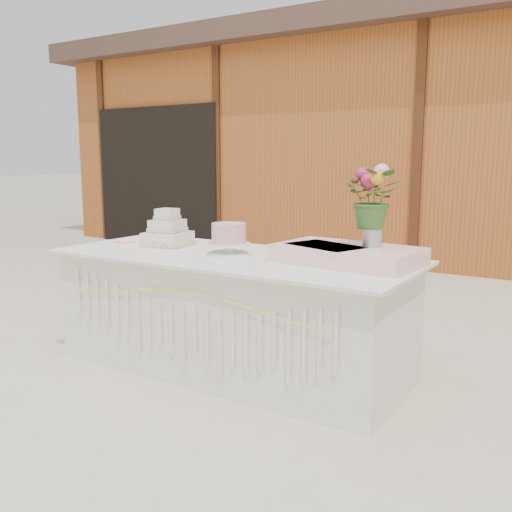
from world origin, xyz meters
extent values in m
plane|color=beige|center=(0.00, 0.00, 0.00)|extent=(80.00, 80.00, 0.00)
cube|color=#93501F|center=(0.00, 6.00, 1.50)|extent=(12.00, 4.00, 3.00)
cube|color=#422D25|center=(0.00, 6.00, 3.15)|extent=(12.60, 4.60, 0.30)
cube|color=black|center=(-4.20, 3.98, 1.10)|extent=(2.40, 0.08, 2.20)
cube|color=silver|center=(0.00, 0.00, 0.38)|extent=(2.28, 0.88, 0.75)
cube|color=silver|center=(0.00, 0.00, 0.76)|extent=(2.40, 1.00, 0.02)
cube|color=silver|center=(-0.62, 0.10, 0.82)|extent=(0.32, 0.32, 0.10)
cube|color=beige|center=(-0.62, 0.10, 0.79)|extent=(0.34, 0.34, 0.02)
cube|color=silver|center=(-0.62, 0.10, 0.91)|extent=(0.23, 0.23, 0.09)
cube|color=beige|center=(-0.62, 0.10, 0.89)|extent=(0.25, 0.25, 0.02)
cube|color=silver|center=(-0.62, 0.10, 1.00)|extent=(0.15, 0.15, 0.08)
cube|color=beige|center=(-0.62, 0.10, 0.98)|extent=(0.17, 0.17, 0.02)
cylinder|color=white|center=(-0.03, 0.01, 0.78)|extent=(0.24, 0.24, 0.02)
cylinder|color=white|center=(-0.03, 0.01, 0.81)|extent=(0.07, 0.07, 0.05)
cylinder|color=white|center=(-0.03, 0.01, 0.84)|extent=(0.28, 0.28, 0.01)
cylinder|color=#D599A1|center=(-0.03, 0.01, 0.91)|extent=(0.22, 0.22, 0.13)
cube|color=#F6C7C6|center=(0.76, 0.12, 0.82)|extent=(0.88, 0.56, 0.11)
cylinder|color=#B7B8BD|center=(0.89, 0.16, 0.95)|extent=(0.11, 0.11, 0.16)
imported|color=#325D25|center=(0.89, 0.16, 1.21)|extent=(0.36, 0.33, 0.35)
camera|label=1|loc=(2.07, -3.00, 1.39)|focal=40.00mm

